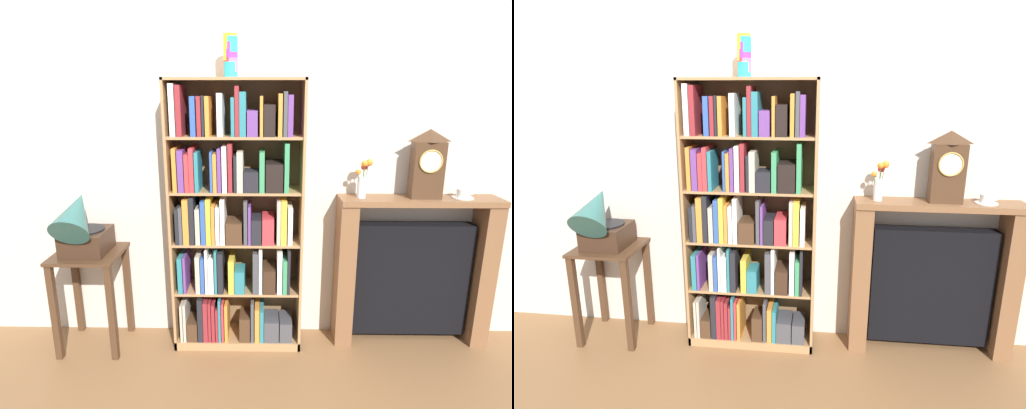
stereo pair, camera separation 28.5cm
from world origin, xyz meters
The scene contains 10 objects.
ground_plane centered at (0.00, 0.00, -0.01)m, with size 7.79×6.40×0.02m, color brown.
wall_back centered at (0.11, 0.28, 1.33)m, with size 4.79×0.08×2.67m, color beige.
bookshelf centered at (-0.02, 0.08, 0.88)m, with size 0.89×0.30×1.87m.
cup_stack centered at (-0.02, 0.06, 1.99)m, with size 0.09×0.09×0.25m.
side_table_left centered at (-1.03, 0.03, 0.50)m, with size 0.45×0.42×0.71m.
gramophone centered at (-1.03, -0.04, 0.93)m, with size 0.29×0.47×0.51m.
fireplace_mantel centered at (1.25, 0.14, 0.53)m, with size 1.09×0.24×1.08m.
mantel_clock centered at (1.27, 0.12, 1.32)m, with size 0.20×0.12×0.46m.
flower_vase centered at (0.85, 0.12, 1.22)m, with size 0.11×0.10×0.27m.
teacup_with_saucer centered at (1.53, 0.12, 1.11)m, with size 0.14×0.14×0.06m.
Camera 1 is at (0.18, -2.66, 1.78)m, focal length 29.49 mm.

